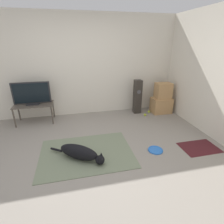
{
  "coord_description": "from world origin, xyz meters",
  "views": [
    {
      "loc": [
        -0.19,
        -2.56,
        1.89
      ],
      "look_at": [
        0.61,
        0.89,
        0.45
      ],
      "focal_mm": 28.0,
      "sensor_mm": 36.0,
      "label": 1
    }
  ],
  "objects_px": {
    "dog": "(80,153)",
    "cardboard_box_upper": "(163,91)",
    "frisbee": "(155,150)",
    "tennis_ball_near_speaker": "(149,112)",
    "tv_stand": "(34,107)",
    "floor_speaker": "(137,97)",
    "cardboard_box_lower": "(161,105)",
    "tv": "(32,94)",
    "tennis_ball_by_boxes": "(145,115)"
  },
  "relations": [
    {
      "from": "dog",
      "to": "cardboard_box_upper",
      "type": "height_order",
      "value": "cardboard_box_upper"
    },
    {
      "from": "frisbee",
      "to": "tennis_ball_near_speaker",
      "type": "height_order",
      "value": "tennis_ball_near_speaker"
    },
    {
      "from": "tennis_ball_near_speaker",
      "to": "tv_stand",
      "type": "bearing_deg",
      "value": 178.79
    },
    {
      "from": "floor_speaker",
      "to": "tv_stand",
      "type": "distance_m",
      "value": 2.68
    },
    {
      "from": "cardboard_box_lower",
      "to": "tv",
      "type": "bearing_deg",
      "value": 178.17
    },
    {
      "from": "tennis_ball_near_speaker",
      "to": "tv",
      "type": "bearing_deg",
      "value": 178.73
    },
    {
      "from": "tv_stand",
      "to": "tv",
      "type": "bearing_deg",
      "value": 90.0
    },
    {
      "from": "cardboard_box_lower",
      "to": "cardboard_box_upper",
      "type": "bearing_deg",
      "value": -9.99
    },
    {
      "from": "tv_stand",
      "to": "tennis_ball_near_speaker",
      "type": "height_order",
      "value": "tv_stand"
    },
    {
      "from": "cardboard_box_upper",
      "to": "floor_speaker",
      "type": "distance_m",
      "value": 0.72
    },
    {
      "from": "tv",
      "to": "cardboard_box_lower",
      "type": "bearing_deg",
      "value": -1.83
    },
    {
      "from": "tv_stand",
      "to": "tennis_ball_by_boxes",
      "type": "xyz_separation_m",
      "value": [
        2.82,
        -0.25,
        -0.38
      ]
    },
    {
      "from": "floor_speaker",
      "to": "tv",
      "type": "bearing_deg",
      "value": -179.28
    },
    {
      "from": "cardboard_box_lower",
      "to": "tv",
      "type": "xyz_separation_m",
      "value": [
        -3.35,
        0.11,
        0.53
      ]
    },
    {
      "from": "cardboard_box_lower",
      "to": "tv",
      "type": "height_order",
      "value": "tv"
    },
    {
      "from": "floor_speaker",
      "to": "tv_stand",
      "type": "height_order",
      "value": "floor_speaker"
    },
    {
      "from": "cardboard_box_upper",
      "to": "floor_speaker",
      "type": "relative_size",
      "value": 0.45
    },
    {
      "from": "frisbee",
      "to": "cardboard_box_lower",
      "type": "distance_m",
      "value": 1.99
    },
    {
      "from": "frisbee",
      "to": "tennis_ball_by_boxes",
      "type": "relative_size",
      "value": 4.15
    },
    {
      "from": "frisbee",
      "to": "cardboard_box_upper",
      "type": "height_order",
      "value": "cardboard_box_upper"
    },
    {
      "from": "cardboard_box_lower",
      "to": "tennis_ball_near_speaker",
      "type": "bearing_deg",
      "value": 173.16
    },
    {
      "from": "floor_speaker",
      "to": "tennis_ball_near_speaker",
      "type": "relative_size",
      "value": 14.07
    },
    {
      "from": "frisbee",
      "to": "tv_stand",
      "type": "xyz_separation_m",
      "value": [
        -2.37,
        1.82,
        0.4
      ]
    },
    {
      "from": "dog",
      "to": "cardboard_box_lower",
      "type": "xyz_separation_m",
      "value": [
        2.36,
        1.67,
        0.08
      ]
    },
    {
      "from": "tennis_ball_by_boxes",
      "to": "tennis_ball_near_speaker",
      "type": "height_order",
      "value": "same"
    },
    {
      "from": "floor_speaker",
      "to": "tv",
      "type": "distance_m",
      "value": 2.7
    },
    {
      "from": "floor_speaker",
      "to": "tennis_ball_near_speaker",
      "type": "height_order",
      "value": "floor_speaker"
    },
    {
      "from": "cardboard_box_upper",
      "to": "tennis_ball_by_boxes",
      "type": "xyz_separation_m",
      "value": [
        -0.55,
        -0.14,
        -0.6
      ]
    },
    {
      "from": "cardboard_box_lower",
      "to": "tennis_ball_near_speaker",
      "type": "height_order",
      "value": "cardboard_box_lower"
    },
    {
      "from": "tv_stand",
      "to": "tennis_ball_near_speaker",
      "type": "xyz_separation_m",
      "value": [
        3.01,
        -0.06,
        -0.38
      ]
    },
    {
      "from": "cardboard_box_lower",
      "to": "tv_stand",
      "type": "height_order",
      "value": "tv_stand"
    },
    {
      "from": "cardboard_box_upper",
      "to": "tennis_ball_near_speaker",
      "type": "bearing_deg",
      "value": 173.04
    },
    {
      "from": "tv",
      "to": "tennis_ball_by_boxes",
      "type": "xyz_separation_m",
      "value": [
        2.82,
        -0.25,
        -0.7
      ]
    },
    {
      "from": "dog",
      "to": "tennis_ball_by_boxes",
      "type": "relative_size",
      "value": 13.72
    },
    {
      "from": "tennis_ball_near_speaker",
      "to": "dog",
      "type": "bearing_deg",
      "value": -139.8
    },
    {
      "from": "tv",
      "to": "dog",
      "type": "bearing_deg",
      "value": -60.7
    },
    {
      "from": "floor_speaker",
      "to": "tennis_ball_near_speaker",
      "type": "xyz_separation_m",
      "value": [
        0.33,
        -0.1,
        -0.43
      ]
    },
    {
      "from": "floor_speaker",
      "to": "tv",
      "type": "height_order",
      "value": "tv"
    },
    {
      "from": "frisbee",
      "to": "tennis_ball_by_boxes",
      "type": "height_order",
      "value": "tennis_ball_by_boxes"
    },
    {
      "from": "dog",
      "to": "floor_speaker",
      "type": "xyz_separation_m",
      "value": [
        1.69,
        1.81,
        0.33
      ]
    },
    {
      "from": "tv_stand",
      "to": "cardboard_box_lower",
      "type": "bearing_deg",
      "value": -1.79
    },
    {
      "from": "frisbee",
      "to": "tv",
      "type": "xyz_separation_m",
      "value": [
        -2.37,
        1.82,
        0.72
      ]
    },
    {
      "from": "floor_speaker",
      "to": "tennis_ball_by_boxes",
      "type": "xyz_separation_m",
      "value": [
        0.14,
        -0.29,
        -0.43
      ]
    },
    {
      "from": "dog",
      "to": "cardboard_box_lower",
      "type": "distance_m",
      "value": 2.89
    },
    {
      "from": "floor_speaker",
      "to": "cardboard_box_upper",
      "type": "bearing_deg",
      "value": -11.85
    },
    {
      "from": "frisbee",
      "to": "tv",
      "type": "height_order",
      "value": "tv"
    },
    {
      "from": "frisbee",
      "to": "cardboard_box_upper",
      "type": "xyz_separation_m",
      "value": [
        1.0,
        1.71,
        0.62
      ]
    },
    {
      "from": "frisbee",
      "to": "cardboard_box_upper",
      "type": "distance_m",
      "value": 2.08
    },
    {
      "from": "cardboard_box_lower",
      "to": "frisbee",
      "type": "bearing_deg",
      "value": -119.92
    },
    {
      "from": "cardboard_box_upper",
      "to": "tennis_ball_by_boxes",
      "type": "height_order",
      "value": "cardboard_box_upper"
    }
  ]
}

